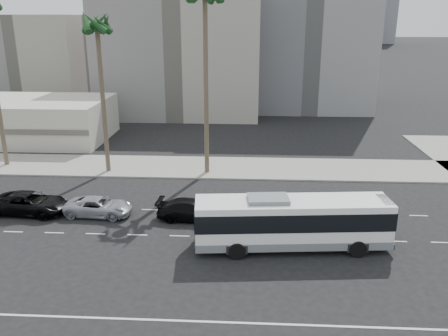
# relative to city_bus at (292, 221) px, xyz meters

# --- Properties ---
(ground) EXTENTS (700.00, 700.00, 0.00)m
(ground) POSITION_rel_city_bus_xyz_m (-1.69, 1.27, -1.92)
(ground) COLOR black
(ground) RESTS_ON ground
(sidewalk_north) EXTENTS (120.00, 7.00, 0.15)m
(sidewalk_north) POSITION_rel_city_bus_xyz_m (-1.69, 16.77, -1.85)
(sidewalk_north) COLOR gray
(sidewalk_north) RESTS_ON ground
(commercial_low) EXTENTS (22.00, 12.16, 5.00)m
(commercial_low) POSITION_rel_city_bus_xyz_m (-31.69, 27.26, 0.58)
(commercial_low) COLOR beige
(commercial_low) RESTS_ON ground
(midrise_beige_west) EXTENTS (24.00, 18.00, 18.00)m
(midrise_beige_west) POSITION_rel_city_bus_xyz_m (-13.69, 46.27, 7.08)
(midrise_beige_west) COLOR gray
(midrise_beige_west) RESTS_ON ground
(midrise_gray_center) EXTENTS (20.00, 20.00, 26.00)m
(midrise_gray_center) POSITION_rel_city_bus_xyz_m (6.31, 53.27, 11.08)
(midrise_gray_center) COLOR slate
(midrise_gray_center) RESTS_ON ground
(midrise_beige_far) EXTENTS (18.00, 16.00, 15.00)m
(midrise_beige_far) POSITION_rel_city_bus_xyz_m (-39.69, 51.27, 5.58)
(midrise_beige_far) COLOR gray
(midrise_beige_far) RESTS_ON ground
(city_bus) EXTENTS (12.93, 3.99, 3.66)m
(city_bus) POSITION_rel_city_bus_xyz_m (0.00, 0.00, 0.00)
(city_bus) COLOR white
(city_bus) RESTS_ON ground
(car_a) EXTENTS (2.46, 5.47, 1.56)m
(car_a) POSITION_rel_city_bus_xyz_m (-7.11, 4.15, -1.14)
(car_a) COLOR black
(car_a) RESTS_ON ground
(car_b) EXTENTS (2.67, 5.29, 1.43)m
(car_b) POSITION_rel_city_bus_xyz_m (-14.44, 4.53, -1.20)
(car_b) COLOR #9A9CA4
(car_b) RESTS_ON ground
(car_c) EXTENTS (3.28, 6.25, 1.68)m
(car_c) POSITION_rel_city_bus_xyz_m (-19.94, 4.62, -1.08)
(car_c) COLOR black
(car_c) RESTS_ON ground
(palm_mid) EXTENTS (4.89, 4.89, 15.12)m
(palm_mid) POSITION_rel_city_bus_xyz_m (-16.79, 14.98, 11.69)
(palm_mid) COLOR brown
(palm_mid) RESTS_ON ground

